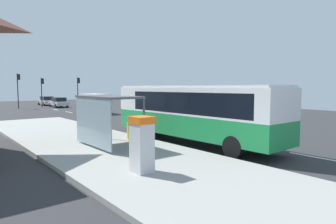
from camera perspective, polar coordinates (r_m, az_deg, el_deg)
name	(u,v)px	position (r m, az deg, el deg)	size (l,w,h in m)	color
ground_plane	(104,119)	(29.17, -12.34, -1.41)	(56.00, 92.00, 0.04)	#2D2D30
sidewalk_platform	(97,146)	(15.71, -13.69, -6.39)	(6.20, 30.00, 0.18)	#999993
lane_stripe_seg_0	(313,157)	(14.78, 26.36, -7.80)	(0.16, 2.20, 0.01)	silver
lane_stripe_seg_1	(226,141)	(17.41, 11.20, -5.52)	(0.16, 2.20, 0.01)	silver
lane_stripe_seg_2	(171,131)	(20.93, 0.63, -3.68)	(0.16, 2.20, 0.01)	silver
lane_stripe_seg_3	(134,124)	(24.96, -6.69, -2.32)	(0.16, 2.20, 0.01)	silver
lane_stripe_seg_4	(106,119)	(29.28, -11.90, -1.33)	(0.16, 2.20, 0.01)	silver
lane_stripe_seg_5	(85,115)	(33.80, -15.75, -0.59)	(0.16, 2.20, 0.01)	silver
lane_stripe_seg_6	(69,112)	(38.43, -18.68, -0.02)	(0.16, 2.20, 0.01)	silver
lane_stripe_seg_7	(56,110)	(43.15, -20.97, 0.42)	(0.16, 2.20, 0.01)	silver
bus	(192,110)	(16.32, 4.62, 0.37)	(2.72, 11.06, 3.21)	#1E8C47
white_van	(95,102)	(36.02, -14.00, 1.91)	(2.23, 5.28, 2.30)	silver
sedan_near	(59,102)	(48.37, -20.47, 1.81)	(1.92, 4.44, 1.52)	#B7B7BC
sedan_far	(47,101)	(54.22, -22.52, 2.05)	(1.85, 4.40, 1.52)	#B7B7BC
ticket_machine	(142,144)	(10.19, -5.10, -6.18)	(0.66, 0.76, 1.94)	silver
recycling_bin_orange	(138,132)	(16.18, -5.79, -3.91)	(0.52, 0.52, 0.95)	orange
recycling_bin_yellow	(132,131)	(16.77, -7.10, -3.62)	(0.52, 0.52, 0.95)	yellow
traffic_light_near_side	(78,87)	(49.45, -17.03, 4.66)	(0.49, 0.28, 4.66)	#2D2D2D
traffic_light_far_side	(18,85)	(47.72, -27.07, 4.64)	(0.49, 0.28, 5.06)	#2D2D2D
traffic_light_median	(42,88)	(49.33, -23.25, 4.38)	(0.49, 0.28, 4.52)	#2D2D2D
bus_shelter	(102,108)	(14.75, -12.61, 0.78)	(1.80, 4.00, 2.50)	#4C4C51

